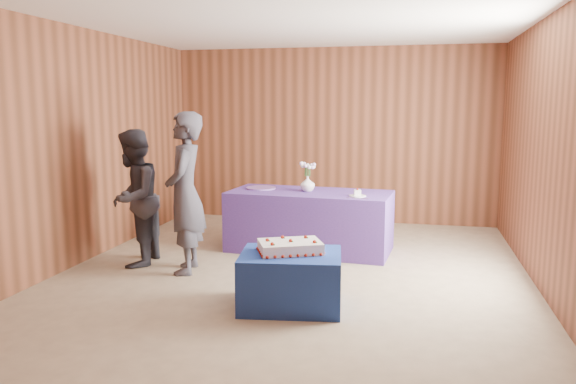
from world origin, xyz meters
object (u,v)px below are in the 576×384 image
(sheet_cake, at_px, (290,247))
(guest_left, at_px, (185,193))
(guest_right, at_px, (134,198))
(vase, at_px, (308,184))
(cake_table, at_px, (291,280))
(serving_table, at_px, (310,221))

(sheet_cake, relative_size, guest_left, 0.39)
(guest_right, bearing_deg, vase, 114.63)
(cake_table, xyz_separation_m, guest_left, (-1.35, 0.81, 0.63))
(cake_table, distance_m, serving_table, 2.03)
(cake_table, relative_size, guest_right, 0.58)
(vase, distance_m, guest_left, 1.66)
(sheet_cake, distance_m, guest_left, 1.58)
(guest_right, bearing_deg, serving_table, 113.50)
(cake_table, height_order, serving_table, serving_table)
(serving_table, distance_m, guest_right, 2.16)
(cake_table, height_order, vase, vase)
(cake_table, bearing_deg, serving_table, 87.91)
(vase, relative_size, guest_left, 0.11)
(guest_left, xyz_separation_m, guest_right, (-0.68, 0.13, -0.10))
(guest_right, bearing_deg, guest_left, 72.33)
(vase, bearing_deg, sheet_cake, -83.71)
(serving_table, distance_m, sheet_cake, 2.00)
(guest_right, bearing_deg, cake_table, 58.15)
(cake_table, bearing_deg, sheet_cake, 103.68)
(sheet_cake, bearing_deg, serving_table, 71.27)
(serving_table, xyz_separation_m, guest_right, (-1.83, -1.08, 0.40))
(serving_table, height_order, vase, vase)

